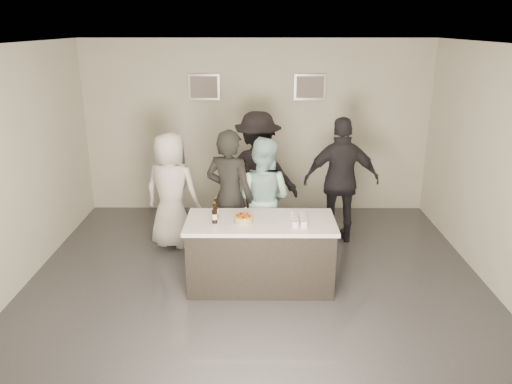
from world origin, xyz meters
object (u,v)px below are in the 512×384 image
person_guest_left (171,191)px  person_guest_back (258,173)px  bar_counter (260,253)px  person_main_blue (262,199)px  cake (244,219)px  beer_bottle_a (216,208)px  person_main_black (230,197)px  person_guest_right (341,181)px  beer_bottle_b (215,213)px

person_guest_left → person_guest_back: size_ratio=0.89×
bar_counter → person_main_blue: person_main_blue is taller
cake → beer_bottle_a: bearing=156.3°
beer_bottle_a → person_guest_back: 1.77m
cake → person_main_blue: (0.24, 0.92, -0.05)m
bar_counter → person_main_black: (-0.42, 0.72, 0.50)m
cake → person_guest_left: (-1.11, 1.30, -0.06)m
person_guest_back → cake: bearing=97.1°
person_main_blue → person_guest_right: bearing=-129.9°
beer_bottle_a → beer_bottle_b: 0.18m
cake → beer_bottle_b: size_ratio=0.87×
beer_bottle_a → person_guest_left: size_ratio=0.15×
person_main_black → person_guest_left: size_ratio=1.09×
person_guest_back → person_main_black: bearing=82.4°
person_guest_left → person_main_blue: bearing=-178.5°
beer_bottle_a → person_main_blue: (0.59, 0.76, -0.15)m
person_main_black → person_guest_left: 1.04m
person_main_black → bar_counter: bearing=143.5°
bar_counter → person_guest_back: 1.85m
person_guest_back → person_main_blue: bearing=106.5°
person_guest_right → person_guest_back: 1.31m
beer_bottle_b → person_guest_left: size_ratio=0.15×
bar_counter → beer_bottle_a: beer_bottle_a is taller
bar_counter → beer_bottle_b: size_ratio=7.15×
beer_bottle_b → person_guest_left: person_guest_left is taller
cake → beer_bottle_b: bearing=-175.9°
person_main_black → beer_bottle_b: bearing=103.1°
person_guest_right → person_guest_back: (-1.26, 0.34, 0.01)m
bar_counter → cake: bearing=-162.1°
cake → beer_bottle_a: beer_bottle_a is taller
person_main_black → person_guest_left: person_main_black is taller
person_main_black → person_guest_right: bearing=-133.6°
person_main_black → person_main_blue: 0.48m
bar_counter → beer_bottle_a: (-0.56, 0.09, 0.58)m
beer_bottle_a → person_guest_left: person_guest_left is taller
person_main_blue → person_guest_back: bearing=-61.8°
beer_bottle_b → person_main_blue: 1.12m
beer_bottle_a → person_main_black: bearing=77.4°
beer_bottle_b → person_main_black: size_ratio=0.14×
beer_bottle_b → person_guest_back: (0.52, 1.87, -0.05)m
person_main_black → beer_bottle_a: bearing=100.2°
person_main_blue → cake: bearing=99.6°
cake → person_guest_left: person_guest_left is taller
person_guest_left → person_guest_right: (2.54, 0.21, 0.10)m
person_guest_left → person_guest_right: bearing=-158.1°
bar_counter → person_guest_right: person_guest_right is taller
cake → person_main_blue: person_main_blue is taller
beer_bottle_b → person_guest_left: 1.53m
bar_counter → cake: size_ratio=8.25×
beer_bottle_b → cake: bearing=4.1°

